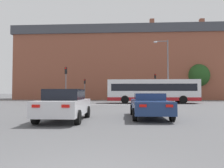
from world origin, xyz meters
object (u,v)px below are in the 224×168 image
object	(u,v)px
bus_crossing_lead	(153,91)
pedestrian_walking_west	(173,94)
pedestrian_waiting	(108,94)
traffic_light_far_left	(85,86)
car_saloon_left	(65,105)
car_roadster_right	(150,105)
traffic_light_far_right	(155,83)
street_lamp_junction	(166,65)
traffic_light_near_left	(66,79)
pedestrian_walking_east	(148,95)

from	to	relation	value
bus_crossing_lead	pedestrian_walking_west	world-z (taller)	bus_crossing_lead
pedestrian_waiting	traffic_light_far_left	bearing A→B (deg)	68.14
car_saloon_left	car_roadster_right	size ratio (longest dim) A/B	0.89
traffic_light_far_right	bus_crossing_lead	bearing A→B (deg)	-100.58
pedestrian_waiting	street_lamp_junction	bearing A→B (deg)	-170.12
car_roadster_right	traffic_light_near_left	xyz separation A→B (m)	(-8.26, 12.78, 2.23)
bus_crossing_lead	pedestrian_walking_east	world-z (taller)	bus_crossing_lead
traffic_light_near_left	traffic_light_far_left	size ratio (longest dim) A/B	1.20
car_roadster_right	pedestrian_waiting	size ratio (longest dim) A/B	2.71
car_roadster_right	pedestrian_waiting	xyz separation A→B (m)	(-4.15, 24.47, 0.38)
street_lamp_junction	pedestrian_walking_east	world-z (taller)	street_lamp_junction
car_roadster_right	traffic_light_far_left	world-z (taller)	traffic_light_far_left
bus_crossing_lead	pedestrian_walking_west	distance (m)	8.93
bus_crossing_lead	pedestrian_walking_east	size ratio (longest dim) A/B	6.79
bus_crossing_lead	traffic_light_far_left	distance (m)	12.65
traffic_light_far_left	pedestrian_walking_east	bearing A→B (deg)	1.85
bus_crossing_lead	street_lamp_junction	bearing A→B (deg)	88.36
pedestrian_walking_east	traffic_light_far_right	bearing A→B (deg)	76.99
pedestrian_walking_east	pedestrian_walking_west	distance (m)	4.14
traffic_light_near_left	street_lamp_junction	distance (m)	12.80
traffic_light_far_right	street_lamp_junction	bearing A→B (deg)	-87.05
car_saloon_left	pedestrian_walking_west	distance (m)	27.79
pedestrian_walking_west	pedestrian_walking_east	bearing A→B (deg)	-80.94
bus_crossing_lead	traffic_light_far_left	xyz separation A→B (m)	(-10.24, 7.38, 0.84)
traffic_light_far_right	pedestrian_walking_west	size ratio (longest dim) A/B	2.39
pedestrian_waiting	pedestrian_walking_east	xyz separation A→B (m)	(6.56, -0.52, -0.07)
car_saloon_left	pedestrian_walking_west	xyz separation A→B (m)	(10.91, 25.56, 0.31)
traffic_light_near_left	traffic_light_far_left	distance (m)	10.85
traffic_light_near_left	pedestrian_walking_east	xyz separation A→B (m)	(10.66, 11.18, -1.93)
traffic_light_far_right	traffic_light_far_left	distance (m)	11.60
bus_crossing_lead	traffic_light_near_left	world-z (taller)	traffic_light_near_left
car_saloon_left	car_roadster_right	xyz separation A→B (m)	(4.37, 1.54, -0.10)
traffic_light_far_right	traffic_light_far_left	xyz separation A→B (m)	(-11.58, 0.21, -0.49)
bus_crossing_lead	traffic_light_near_left	bearing A→B (deg)	-71.72
pedestrian_waiting	pedestrian_walking_west	distance (m)	10.71
traffic_light_near_left	traffic_light_far_left	xyz separation A→B (m)	(0.22, 10.84, -0.46)
traffic_light_near_left	street_lamp_junction	size ratio (longest dim) A/B	0.53
pedestrian_walking_east	traffic_light_far_left	bearing A→B (deg)	-75.59
car_saloon_left	traffic_light_far_left	bearing A→B (deg)	97.52
traffic_light_near_left	street_lamp_junction	bearing A→B (deg)	15.64
traffic_light_near_left	pedestrian_waiting	xyz separation A→B (m)	(4.10, 11.70, -1.85)
car_saloon_left	traffic_light_near_left	size ratio (longest dim) A/B	1.00
car_saloon_left	traffic_light_far_left	distance (m)	25.48
bus_crossing_lead	pedestrian_walking_east	bearing A→B (deg)	178.55
car_saloon_left	street_lamp_junction	bearing A→B (deg)	64.16
car_roadster_right	traffic_light_far_right	size ratio (longest dim) A/B	1.11
traffic_light_near_left	traffic_light_far_right	bearing A→B (deg)	42.01
pedestrian_walking_east	car_roadster_right	bearing A→B (deg)	6.83
pedestrian_waiting	pedestrian_walking_west	world-z (taller)	pedestrian_walking_west
traffic_light_near_left	pedestrian_walking_west	bearing A→B (deg)	37.23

